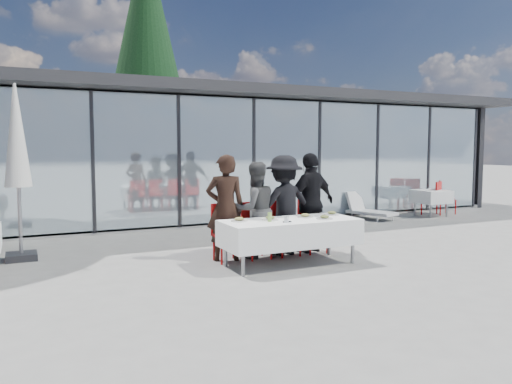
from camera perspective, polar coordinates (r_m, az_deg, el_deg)
ground at (r=8.74m, az=4.85°, el=-7.65°), size 90.00×90.00×0.00m
pavilion at (r=16.76m, az=-3.30°, el=5.79°), size 14.80×8.80×3.44m
treeline at (r=35.44m, az=-21.76°, el=5.11°), size 62.50×2.00×4.40m
dining_table at (r=8.22m, az=3.92°, el=-4.64°), size 2.26×0.96×0.75m
diner_a at (r=8.48m, az=-3.52°, el=-1.82°), size 0.81×0.81×1.81m
diner_chair_a at (r=8.53m, az=-3.50°, el=-4.28°), size 0.44×0.44×0.97m
diner_b at (r=8.71m, az=-0.12°, el=-2.07°), size 0.82×0.82×1.68m
diner_chair_b at (r=8.75m, az=-0.11°, el=-4.04°), size 0.44×0.44×0.97m
diner_c at (r=8.97m, az=3.22°, el=-1.51°), size 1.20×1.20×1.79m
diner_chair_c at (r=9.01m, az=3.23°, el=-3.78°), size 0.44×0.44×0.97m
diner_d at (r=9.25m, az=6.32°, el=-1.21°), size 1.29×1.29×1.83m
diner_chair_d at (r=9.29m, az=6.32°, el=-3.53°), size 0.44×0.44×0.97m
plate_a at (r=7.98m, az=-1.94°, el=-3.20°), size 0.27×0.27×0.07m
plate_b at (r=8.12m, az=1.61°, el=-3.05°), size 0.27×0.27×0.07m
plate_c at (r=8.47m, az=5.64°, el=-2.74°), size 0.27×0.27×0.07m
plate_d at (r=8.84m, az=8.66°, el=-2.44°), size 0.27×0.27×0.07m
plate_extra at (r=8.31m, az=7.84°, el=-2.91°), size 0.27×0.27×0.07m
juice_bottle at (r=7.94m, az=1.57°, el=-2.87°), size 0.06×0.06×0.15m
drinking_glasses at (r=7.83m, az=3.50°, el=-3.17°), size 0.07×0.07×0.10m
folded_eyeglasses at (r=7.91m, az=3.58°, el=-3.41°), size 0.14×0.03×0.01m
spare_table_right at (r=14.91m, az=19.37°, el=-0.51°), size 0.86×0.86×0.74m
spare_chair_a at (r=15.54m, az=20.61°, el=-0.39°), size 0.62×0.62×0.97m
spare_chair_b at (r=15.11m, az=19.72°, el=-0.51°), size 0.59×0.59×0.97m
market_umbrella at (r=9.35m, az=-25.65°, el=4.72°), size 0.50×0.50×3.00m
lounger at (r=13.96m, az=12.54°, el=-1.92°), size 0.98×1.45×0.72m
conifer_tree at (r=21.32m, az=-12.37°, el=15.91°), size 4.00×4.00×10.50m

